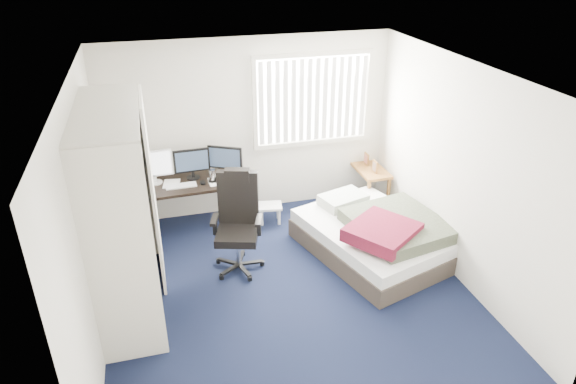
% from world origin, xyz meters
% --- Properties ---
extents(ground, '(4.20, 4.20, 0.00)m').
position_xyz_m(ground, '(0.00, 0.00, 0.00)').
color(ground, black).
rests_on(ground, ground).
extents(room_shell, '(4.20, 4.20, 4.20)m').
position_xyz_m(room_shell, '(0.00, 0.00, 1.51)').
color(room_shell, silver).
rests_on(room_shell, ground).
extents(window_assembly, '(1.72, 0.09, 1.32)m').
position_xyz_m(window_assembly, '(0.90, 2.04, 1.60)').
color(window_assembly, white).
rests_on(window_assembly, ground).
extents(closet, '(0.64, 1.84, 2.22)m').
position_xyz_m(closet, '(-1.67, 0.27, 1.35)').
color(closet, beige).
rests_on(closet, ground).
extents(desk, '(1.45, 0.71, 1.16)m').
position_xyz_m(desk, '(-0.89, 1.76, 0.74)').
color(desk, black).
rests_on(desk, ground).
extents(office_chair, '(0.72, 0.72, 1.23)m').
position_xyz_m(office_chair, '(-0.46, 0.67, 0.47)').
color(office_chair, black).
rests_on(office_chair, ground).
extents(footstool, '(0.37, 0.32, 0.27)m').
position_xyz_m(footstool, '(0.16, 1.60, 0.21)').
color(footstool, white).
rests_on(footstool, ground).
extents(nightstand, '(0.41, 0.81, 0.73)m').
position_xyz_m(nightstand, '(1.75, 1.85, 0.48)').
color(nightstand, brown).
rests_on(nightstand, ground).
extents(bed, '(1.87, 2.18, 0.62)m').
position_xyz_m(bed, '(1.27, 0.46, 0.27)').
color(bed, '#3B322A').
rests_on(bed, ground).
extents(pine_box, '(0.45, 0.40, 0.28)m').
position_xyz_m(pine_box, '(-1.65, -0.31, 0.14)').
color(pine_box, tan).
rests_on(pine_box, ground).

